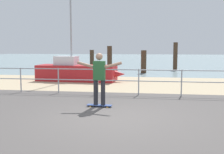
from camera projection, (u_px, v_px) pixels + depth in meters
name	position (u px, v px, depth m)	size (l,w,h in m)	color
ground_plane	(106.00, 129.00, 6.44)	(24.00, 10.00, 0.04)	#514C49
beach_strip	(131.00, 84.00, 14.30)	(24.00, 6.00, 0.04)	tan
sea_surface	(145.00, 59.00, 41.84)	(72.00, 50.00, 0.04)	#849EA3
railing_fence	(98.00, 77.00, 11.04)	(10.00, 0.05, 1.05)	#9EA0A5
sailboat	(79.00, 72.00, 15.26)	(5.01, 1.68, 5.23)	#B21E23
skateboard	(99.00, 105.00, 8.73)	(0.81, 0.24, 0.08)	#334C8C
skateboarder	(99.00, 76.00, 8.62)	(1.45, 0.22, 1.65)	#26262B
groyne_post_0	(92.00, 59.00, 25.63)	(0.39, 0.39, 1.62)	#422D1E
groyne_post_1	(110.00, 59.00, 20.08)	(0.36, 0.36, 1.98)	#422D1E
groyne_post_2	(144.00, 62.00, 19.76)	(0.39, 0.39, 1.66)	#422D1E
groyne_post_3	(175.00, 56.00, 22.45)	(0.35, 0.35, 2.27)	#422D1E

